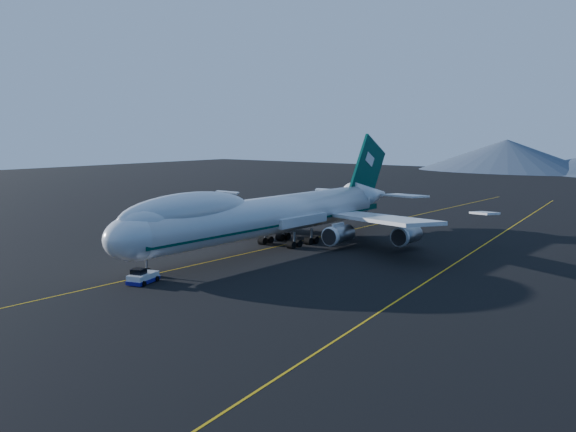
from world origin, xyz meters
The scene contains 5 objects.
ground centered at (0.00, 0.00, 0.00)m, with size 500.00×500.00×0.00m, color black.
taxiway_line_main centered at (0.00, 0.00, 0.01)m, with size 0.25×220.00×0.01m, color #CE9E0C.
taxiway_line_side centered at (30.00, 10.00, 0.01)m, with size 0.25×200.00×0.01m, color #CE9E0C.
boeing_747 centered at (0.00, 0.03, 5.81)m, with size 59.62×72.43×19.37m.
pushback_tug centered at (3.00, -29.57, 0.63)m, with size 3.57×5.05×2.00m.
Camera 1 is at (69.07, -82.95, 19.96)m, focal length 40.00 mm.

